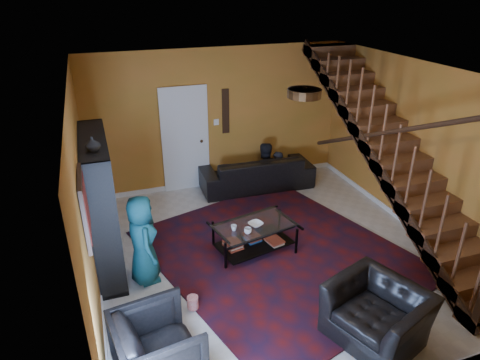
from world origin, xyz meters
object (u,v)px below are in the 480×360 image
(armchair_left, at_px, (158,348))
(armchair_right, at_px, (377,314))
(sofa, at_px, (256,172))
(coffee_table, at_px, (254,235))
(bookshelf, at_px, (103,206))

(armchair_left, bearing_deg, armchair_right, -105.16)
(sofa, xyz_separation_m, armchair_left, (-2.71, -4.04, 0.06))
(armchair_right, distance_m, coffee_table, 2.31)
(sofa, bearing_deg, coffee_table, 70.32)
(armchair_left, relative_size, armchair_right, 0.82)
(coffee_table, bearing_deg, bookshelf, 168.39)
(bookshelf, height_order, armchair_left, bookshelf)
(armchair_left, bearing_deg, coffee_table, -52.50)
(bookshelf, bearing_deg, sofa, 29.02)
(bookshelf, relative_size, armchair_left, 2.30)
(sofa, distance_m, armchair_right, 4.35)
(armchair_right, bearing_deg, sofa, 157.57)
(bookshelf, distance_m, coffee_table, 2.34)
(sofa, bearing_deg, armchair_left, 58.69)
(bookshelf, distance_m, sofa, 3.56)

